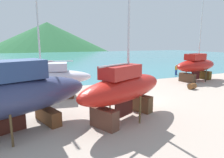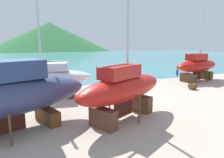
# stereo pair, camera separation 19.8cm
# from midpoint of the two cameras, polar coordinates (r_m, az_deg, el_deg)

# --- Properties ---
(ground_plane) EXTENTS (47.34, 47.34, 0.00)m
(ground_plane) POSITION_cam_midpoint_polar(r_m,az_deg,el_deg) (15.37, 14.53, -9.78)
(ground_plane) COLOR #AC9D8F
(sea_water) EXTENTS (173.56, 86.26, 0.01)m
(sea_water) POSITION_cam_midpoint_polar(r_m,az_deg,el_deg) (67.14, -15.16, 5.73)
(sea_water) COLOR teal
(sea_water) RESTS_ON ground
(headland_hill) EXTENTS (164.67, 164.67, 39.00)m
(headland_hill) POSITION_cam_midpoint_polar(r_m,az_deg,el_deg) (152.00, -17.39, 8.13)
(headland_hill) COLOR #245F33
(headland_hill) RESTS_ON ground
(sailboat_small_center) EXTENTS (8.46, 4.42, 14.03)m
(sailboat_small_center) POSITION_cam_midpoint_polar(r_m,az_deg,el_deg) (29.66, 23.73, 3.66)
(sailboat_small_center) COLOR #52411A
(sailboat_small_center) RESTS_ON ground
(sailboat_far_slipway) EXTENTS (8.37, 5.69, 14.13)m
(sailboat_far_slipway) POSITION_cam_midpoint_polar(r_m,az_deg,el_deg) (13.41, 3.72, -2.62)
(sailboat_far_slipway) COLOR brown
(sailboat_far_slipway) RESTS_ON ground
(sailboat_mid_port) EXTENTS (9.01, 4.37, 12.09)m
(sailboat_mid_port) POSITION_cam_midpoint_polar(r_m,az_deg,el_deg) (19.80, -18.08, 0.39)
(sailboat_mid_port) COLOR #433128
(sailboat_mid_port) RESTS_ON ground
(worker) EXTENTS (0.49, 0.37, 1.68)m
(worker) POSITION_cam_midpoint_polar(r_m,az_deg,el_deg) (33.85, 18.64, 2.58)
(worker) COLOR #2A4292
(worker) RESTS_ON ground
(barrel_blue_faded) EXTENTS (1.01, 0.84, 0.66)m
(barrel_blue_faded) POSITION_cam_midpoint_polar(r_m,az_deg,el_deg) (24.17, 22.65, -2.00)
(barrel_blue_faded) COLOR brown
(barrel_blue_faded) RESTS_ON ground
(timber_plank_far) EXTENTS (0.51, 1.29, 0.20)m
(timber_plank_far) POSITION_cam_midpoint_polar(r_m,az_deg,el_deg) (18.43, 5.72, -5.73)
(timber_plank_far) COLOR brown
(timber_plank_far) RESTS_ON ground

